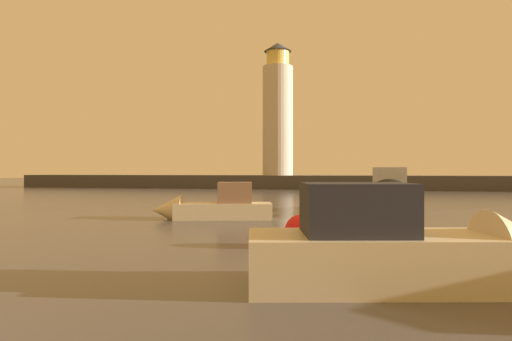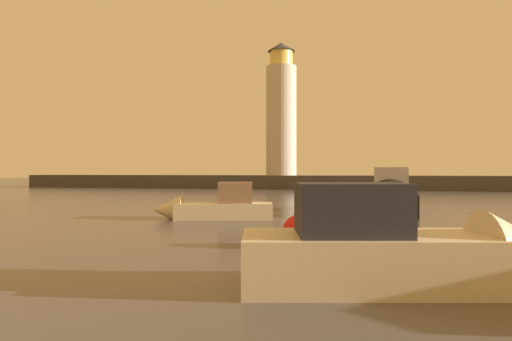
{
  "view_description": "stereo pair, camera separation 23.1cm",
  "coord_description": "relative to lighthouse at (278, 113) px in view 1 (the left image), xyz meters",
  "views": [
    {
      "loc": [
        6.3,
        -1.89,
        2.34
      ],
      "look_at": [
        1.82,
        16.79,
        2.37
      ],
      "focal_mm": 30.68,
      "sensor_mm": 36.0,
      "label": 1
    },
    {
      "loc": [
        6.52,
        -1.84,
        2.34
      ],
      "look_at": [
        1.82,
        16.79,
        2.37
      ],
      "focal_mm": 30.68,
      "sensor_mm": 36.0,
      "label": 2
    }
  ],
  "objects": [
    {
      "name": "motorboat_4",
      "position": [
        12.35,
        -33.16,
        -9.42
      ],
      "size": [
        3.29,
        8.94,
        3.23
      ],
      "color": "black",
      "rests_on": "ground_plane"
    },
    {
      "name": "ground_plane",
      "position": [
        4.54,
        -27.94,
        -10.21
      ],
      "size": [
        220.0,
        220.0,
        0.0
      ],
      "primitive_type": "plane",
      "color": "#4C4742"
    },
    {
      "name": "breakwater",
      "position": [
        4.54,
        0.0,
        -9.33
      ],
      "size": [
        84.9,
        5.25,
        1.77
      ],
      "primitive_type": "cube",
      "color": "#423F3D",
      "rests_on": "ground_plane"
    },
    {
      "name": "motorboat_5",
      "position": [
        3.66,
        -37.59,
        -9.64
      ],
      "size": [
        5.99,
        2.98,
        2.12
      ],
      "color": "beige",
      "rests_on": "ground_plane"
    },
    {
      "name": "lighthouse",
      "position": [
        0.0,
        0.0,
        0.0
      ],
      "size": [
        4.05,
        4.05,
        17.83
      ],
      "color": "beige",
      "rests_on": "breakwater"
    },
    {
      "name": "motorboat_3",
      "position": [
        12.09,
        -48.42,
        -9.49
      ],
      "size": [
        6.94,
        3.55,
        2.49
      ],
      "color": "beige",
      "rests_on": "ground_plane"
    },
    {
      "name": "mooring_buoy",
      "position": [
        9.04,
        -44.36,
        -9.71
      ],
      "size": [
        1.0,
        1.0,
        1.0
      ],
      "primitive_type": "sphere",
      "color": "red",
      "rests_on": "ground_plane"
    }
  ]
}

